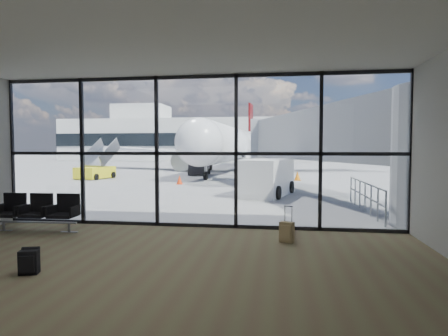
% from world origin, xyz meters
% --- Properties ---
extents(ground, '(220.00, 220.00, 0.00)m').
position_xyz_m(ground, '(0.00, 40.00, 0.00)').
color(ground, slate).
rests_on(ground, ground).
extents(lounge_shell, '(12.02, 8.01, 4.51)m').
position_xyz_m(lounge_shell, '(0.00, -4.80, 2.65)').
color(lounge_shell, brown).
rests_on(lounge_shell, ground).
extents(glass_curtain_wall, '(12.10, 0.12, 4.50)m').
position_xyz_m(glass_curtain_wall, '(0.00, 0.00, 2.25)').
color(glass_curtain_wall, white).
rests_on(glass_curtain_wall, ground).
extents(jet_bridge, '(8.00, 16.50, 4.33)m').
position_xyz_m(jet_bridge, '(4.90, 7.07, 2.76)').
color(jet_bridge, gray).
rests_on(jet_bridge, ground).
extents(apron_railing, '(0.06, 5.46, 1.11)m').
position_xyz_m(apron_railing, '(5.60, 3.50, 0.72)').
color(apron_railing, gray).
rests_on(apron_railing, ground).
extents(far_terminal, '(80.00, 12.20, 11.00)m').
position_xyz_m(far_terminal, '(-0.59, 61.97, 4.21)').
color(far_terminal, silver).
rests_on(far_terminal, ground).
extents(tree_0, '(4.95, 4.95, 7.12)m').
position_xyz_m(tree_0, '(-45.00, 72.00, 4.63)').
color(tree_0, '#382619').
rests_on(tree_0, ground).
extents(tree_1, '(5.61, 5.61, 8.07)m').
position_xyz_m(tree_1, '(-39.00, 72.00, 5.25)').
color(tree_1, '#382619').
rests_on(tree_1, ground).
extents(tree_2, '(6.27, 6.27, 9.03)m').
position_xyz_m(tree_2, '(-33.00, 72.00, 5.88)').
color(tree_2, '#382619').
rests_on(tree_2, ground).
extents(tree_3, '(4.95, 4.95, 7.12)m').
position_xyz_m(tree_3, '(-27.00, 72.00, 4.63)').
color(tree_3, '#382619').
rests_on(tree_3, ground).
extents(tree_4, '(5.61, 5.61, 8.07)m').
position_xyz_m(tree_4, '(-21.00, 72.00, 5.25)').
color(tree_4, '#382619').
rests_on(tree_4, ground).
extents(tree_5, '(6.27, 6.27, 9.03)m').
position_xyz_m(tree_5, '(-15.00, 72.00, 5.88)').
color(tree_5, '#382619').
rests_on(tree_5, ground).
extents(seating_row, '(2.39, 0.77, 1.06)m').
position_xyz_m(seating_row, '(-4.35, -1.13, 0.59)').
color(seating_row, gray).
rests_on(seating_row, ground).
extents(backpack, '(0.38, 0.37, 0.50)m').
position_xyz_m(backpack, '(-2.16, -4.58, 0.24)').
color(backpack, black).
rests_on(backpack, ground).
extents(suitcase, '(0.39, 0.34, 0.91)m').
position_xyz_m(suitcase, '(2.64, -1.51, 0.28)').
color(suitcase, '#8D784F').
rests_on(suitcase, ground).
extents(airliner, '(29.94, 34.68, 8.93)m').
position_xyz_m(airliner, '(-2.35, 29.73, 2.72)').
color(airliner, silver).
rests_on(airliner, ground).
extents(service_van, '(2.81, 4.47, 1.81)m').
position_xyz_m(service_van, '(1.83, 7.91, 0.93)').
color(service_van, silver).
rests_on(service_van, ground).
extents(belt_loader, '(1.65, 3.94, 1.80)m').
position_xyz_m(belt_loader, '(-4.53, 21.76, 0.60)').
color(belt_loader, black).
rests_on(belt_loader, ground).
extents(mobile_stairs, '(2.35, 3.82, 2.53)m').
position_xyz_m(mobile_stairs, '(-11.69, 16.54, 0.61)').
color(mobile_stairs, yellow).
rests_on(mobile_stairs, ground).
extents(traffic_cone_a, '(0.41, 0.41, 0.59)m').
position_xyz_m(traffic_cone_a, '(-4.00, 12.94, 0.28)').
color(traffic_cone_a, red).
rests_on(traffic_cone_a, ground).
extents(traffic_cone_c, '(0.48, 0.48, 0.68)m').
position_xyz_m(traffic_cone_c, '(3.81, 17.00, 0.32)').
color(traffic_cone_c, orange).
rests_on(traffic_cone_c, ground).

